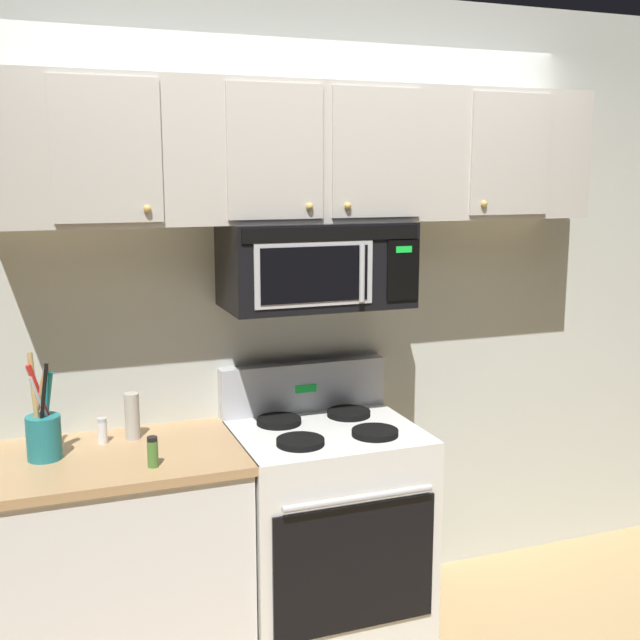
{
  "coord_description": "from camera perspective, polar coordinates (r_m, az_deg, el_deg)",
  "views": [
    {
      "loc": [
        -1.11,
        -2.5,
        1.94
      ],
      "look_at": [
        0.0,
        0.49,
        1.35
      ],
      "focal_mm": 44.15,
      "sensor_mm": 36.0,
      "label": 1
    }
  ],
  "objects": [
    {
      "name": "salt_shaker",
      "position": [
        3.23,
        -15.5,
        -7.75
      ],
      "size": [
        0.04,
        0.04,
        0.1
      ],
      "color": "white",
      "rests_on": "counter_segment"
    },
    {
      "name": "pepper_mill",
      "position": [
        3.24,
        -13.46,
        -6.79
      ],
      "size": [
        0.06,
        0.06,
        0.19
      ],
      "primitive_type": "cylinder",
      "color": "#B7B2A8",
      "rests_on": "counter_segment"
    },
    {
      "name": "upper_cabinets",
      "position": [
        3.27,
        -0.51,
        11.98
      ],
      "size": [
        2.5,
        0.36,
        0.55
      ],
      "color": "#BCB7AD"
    },
    {
      "name": "back_wall",
      "position": [
        3.52,
        -1.7,
        0.84
      ],
      "size": [
        5.2,
        0.1,
        2.7
      ],
      "primitive_type": "cube",
      "color": "silver",
      "rests_on": "ground_plane"
    },
    {
      "name": "over_range_microwave",
      "position": [
        3.26,
        -0.31,
        4.05
      ],
      "size": [
        0.76,
        0.43,
        0.35
      ],
      "color": "black"
    },
    {
      "name": "spice_jar",
      "position": [
        2.94,
        -12.03,
        -9.34
      ],
      "size": [
        0.04,
        0.04,
        0.11
      ],
      "color": "#4C7F33",
      "rests_on": "counter_segment"
    },
    {
      "name": "utensil_crock_teal",
      "position": [
        3.11,
        -19.42,
        -7.55
      ],
      "size": [
        0.13,
        0.13,
        0.4
      ],
      "color": "teal",
      "rests_on": "counter_segment"
    },
    {
      "name": "counter_segment",
      "position": [
        3.3,
        -14.04,
        -16.69
      ],
      "size": [
        0.93,
        0.65,
        0.9
      ],
      "color": "silver",
      "rests_on": "ground_plane"
    },
    {
      "name": "stove_range",
      "position": [
        3.46,
        0.39,
        -14.72
      ],
      "size": [
        0.76,
        0.69,
        1.12
      ],
      "color": "white",
      "rests_on": "ground_plane"
    }
  ]
}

